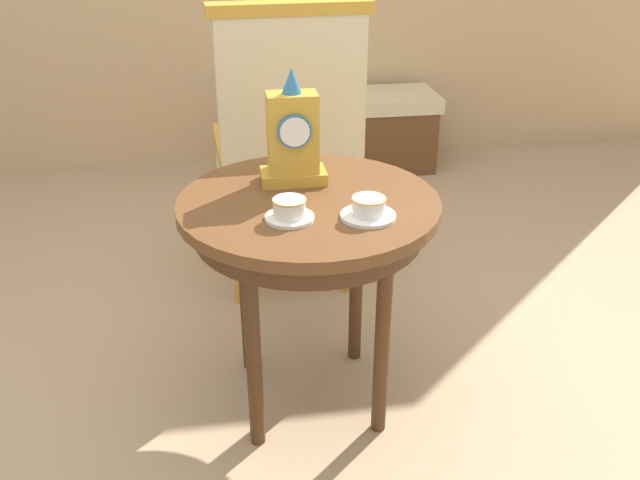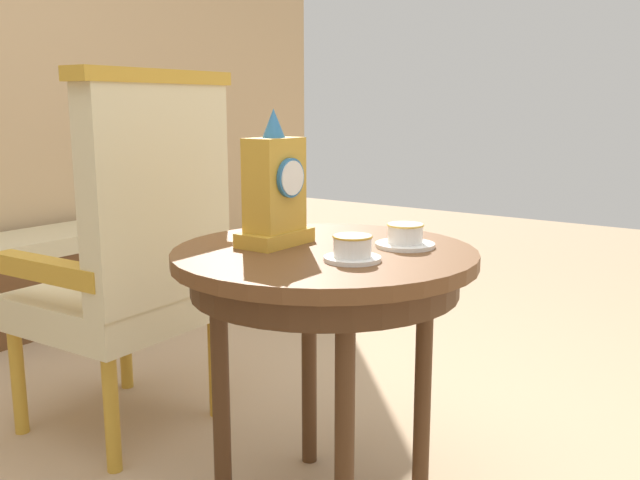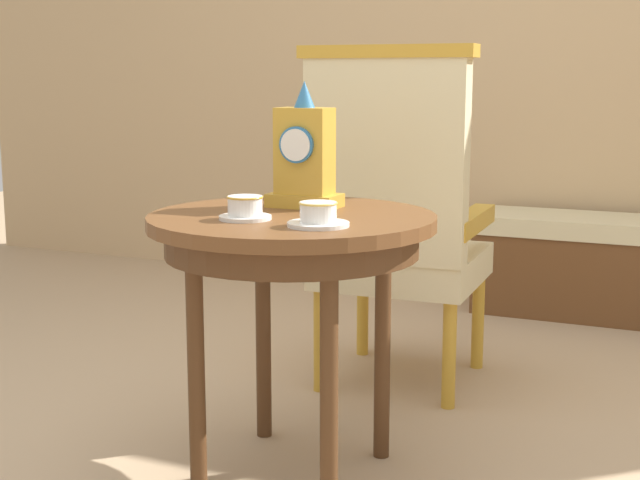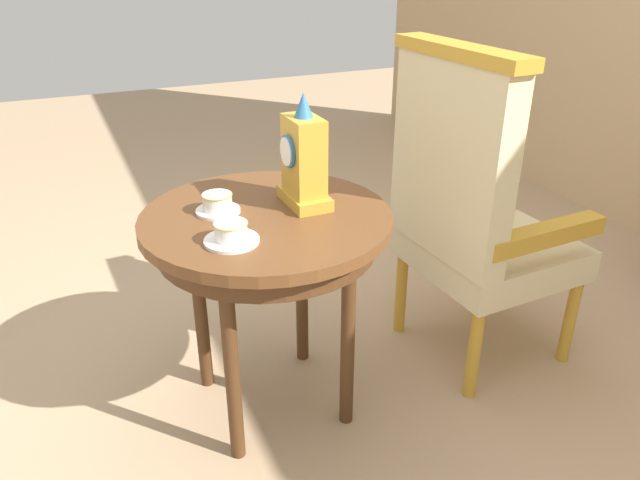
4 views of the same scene
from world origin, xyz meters
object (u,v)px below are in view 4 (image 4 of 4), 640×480
at_px(armchair, 473,209).
at_px(teacup_right, 231,234).
at_px(mantel_clock, 304,161).
at_px(teacup_left, 218,204).
at_px(side_table, 267,238).

bearing_deg(armchair, teacup_right, -82.47).
bearing_deg(mantel_clock, teacup_right, -59.26).
bearing_deg(armchair, teacup_left, -96.00).
distance_m(teacup_right, armchair, 0.90).
relative_size(teacup_left, mantel_clock, 0.39).
relative_size(teacup_right, armchair, 0.13).
xyz_separation_m(teacup_right, armchair, (-0.12, 0.88, -0.13)).
relative_size(teacup_right, mantel_clock, 0.44).
bearing_deg(side_table, mantel_clock, 101.30).
xyz_separation_m(side_table, armchair, (0.02, 0.73, -0.02)).
bearing_deg(teacup_right, side_table, 133.59).
bearing_deg(teacup_left, side_table, 61.43).
bearing_deg(armchair, mantel_clock, -94.62).
height_order(side_table, teacup_right, teacup_right).
relative_size(side_table, teacup_left, 5.69).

